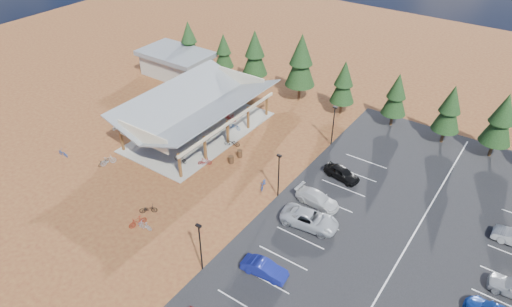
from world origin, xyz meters
name	(u,v)px	position (x,y,z in m)	size (l,w,h in m)	color
ground	(228,188)	(0.00, 0.00, 0.00)	(140.00, 140.00, 0.00)	#612A19
asphalt_lot	(408,244)	(18.50, 3.00, 0.02)	(27.00, 44.00, 0.04)	black
concrete_pad	(200,131)	(-10.00, 7.00, 0.05)	(10.60, 18.60, 0.10)	gray
bike_pavilion	(197,105)	(-10.00, 7.00, 3.82)	(11.65, 19.40, 4.97)	brown
outbuilding	(176,63)	(-24.00, 18.00, 2.03)	(11.00, 7.00, 3.90)	#ADA593
lamp_post_0	(200,244)	(5.00, -10.00, 2.98)	(0.50, 0.25, 5.14)	black
lamp_post_1	(279,173)	(5.00, 2.00, 2.98)	(0.50, 0.25, 5.14)	black
lamp_post_2	(333,123)	(5.00, 14.00, 2.98)	(0.50, 0.25, 5.14)	black
trash_bin_0	(231,160)	(-2.58, 3.90, 0.45)	(0.60, 0.60, 0.90)	#3E2716
trash_bin_1	(240,153)	(-2.49, 5.46, 0.45)	(0.60, 0.60, 0.90)	#3E2716
pine_0	(189,40)	(-24.29, 21.51, 4.66)	(3.28, 3.28, 7.64)	#382314
pine_1	(224,51)	(-17.63, 21.89, 4.19)	(2.95, 2.95, 6.87)	#382314
pine_2	(255,53)	(-11.68, 21.64, 5.31)	(3.73, 3.73, 8.69)	#382314
pine_3	(301,60)	(-4.16, 21.83, 5.90)	(4.15, 4.15, 9.66)	#382314
pine_4	(344,82)	(2.48, 21.57, 4.58)	(3.22, 3.22, 7.51)	#382314
pine_5	(396,94)	(9.26, 22.46, 4.41)	(3.11, 3.11, 7.23)	#382314
pine_6	(450,109)	(15.84, 22.11, 4.65)	(3.27, 3.27, 7.62)	#382314
pine_7	(502,119)	(21.33, 22.29, 4.95)	(3.48, 3.48, 8.11)	#382314
bike_0	(153,144)	(-12.10, 0.97, 0.52)	(0.55, 1.59, 0.83)	black
bike_1	(159,133)	(-13.26, 3.24, 0.62)	(0.49, 1.73, 1.04)	#92949B
bike_2	(207,117)	(-11.10, 9.74, 0.51)	(0.54, 1.54, 0.81)	#1B4991
bike_3	(226,100)	(-11.87, 14.80, 0.55)	(0.43, 1.51, 0.91)	maroon
bike_4	(180,159)	(-7.33, 0.62, 0.57)	(0.62, 1.78, 0.94)	black
bike_5	(192,137)	(-9.29, 4.87, 0.61)	(0.48, 1.69, 1.02)	gray
bike_6	(235,126)	(-6.60, 9.93, 0.55)	(0.59, 1.70, 0.90)	#28519A
bike_7	(230,117)	(-8.36, 11.33, 0.63)	(0.50, 1.77, 1.07)	#A10D0A
bike_8	(104,162)	(-14.20, -4.66, 0.41)	(0.55, 1.56, 0.82)	black
bike_9	(108,161)	(-13.79, -4.33, 0.55)	(0.52, 1.83, 1.10)	#98999F
bike_10	(63,153)	(-19.43, -6.24, 0.40)	(0.53, 1.51, 0.79)	navy
bike_11	(138,221)	(-3.52, -9.42, 0.55)	(0.52, 1.84, 1.11)	maroon
bike_12	(148,209)	(-4.09, -7.52, 0.46)	(0.61, 1.75, 0.92)	black
bike_13	(145,225)	(-2.64, -9.38, 0.48)	(0.45, 1.58, 0.95)	#9C9EA5
bike_14	(263,184)	(3.00, 2.27, 0.47)	(0.63, 1.81, 0.95)	#254592
bike_15	(205,162)	(-4.73, 1.85, 0.47)	(0.45, 1.58, 0.95)	maroon
bike_16	(232,143)	(-4.57, 6.72, 0.50)	(0.66, 1.88, 0.99)	black
car_1	(264,269)	(9.69, -7.45, 0.71)	(1.41, 4.04, 1.33)	navy
car_2	(310,219)	(9.85, -0.02, 0.81)	(2.55, 5.53, 1.54)	#AEB1B7
car_3	(317,199)	(8.96, 3.11, 0.72)	(1.90, 4.66, 1.35)	silver
car_4	(342,173)	(9.06, 8.46, 0.74)	(1.64, 4.09, 1.39)	black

